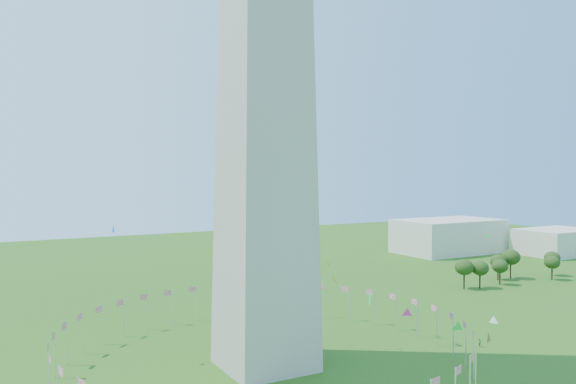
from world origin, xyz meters
The scene contains 5 objects.
flag_ring centered at (0.00, 50.00, 4.50)m, with size 80.24×80.24×9.00m.
gov_building_east_a centered at (150.00, 150.00, 8.00)m, with size 50.00×30.00×16.00m, color beige.
gov_building_east_b centered at (190.00, 120.00, 6.00)m, with size 35.00×25.00×12.00m, color beige.
kites_aloft centered at (15.39, 23.04, 18.82)m, with size 105.05×80.86×33.13m.
tree_line_east centered at (113.86, 85.60, 4.69)m, with size 53.16×15.18×10.57m.
Camera 1 is at (-49.94, -49.24, 38.85)m, focal length 35.00 mm.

